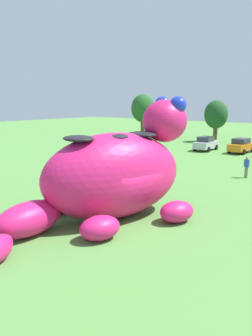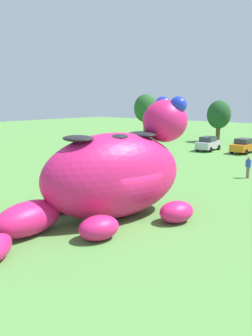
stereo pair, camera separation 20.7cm
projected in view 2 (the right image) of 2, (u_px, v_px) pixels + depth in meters
The scene contains 9 objects.
ground_plane at pixel (132, 222), 17.72m from camera, with size 160.00×160.00×0.00m, color #568E42.
giant_inflatable_creature at pixel (114, 174), 18.11m from camera, with size 7.69×12.67×6.29m.
car_silver at pixel (208, 144), 42.55m from camera, with size 2.15×4.21×1.72m.
car_orange at pixel (244, 146), 40.54m from camera, with size 2.07×4.17×1.72m.
tree_far_left at pixel (146, 109), 59.53m from camera, with size 3.98×3.98×7.06m.
tree_left at pixel (174, 113), 56.74m from camera, with size 3.41×3.41×6.05m.
tree_mid_left at pixel (219, 115), 50.69m from camera, with size 3.40×3.40×6.04m.
spectator_near_inflatable at pixel (248, 168), 27.53m from camera, with size 0.38×0.26×1.71m.
spectator_mid_field at pixel (171, 165), 28.64m from camera, with size 0.38×0.26×1.71m.
Camera 2 is at (10.47, -13.22, 6.09)m, focal length 37.40 mm.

